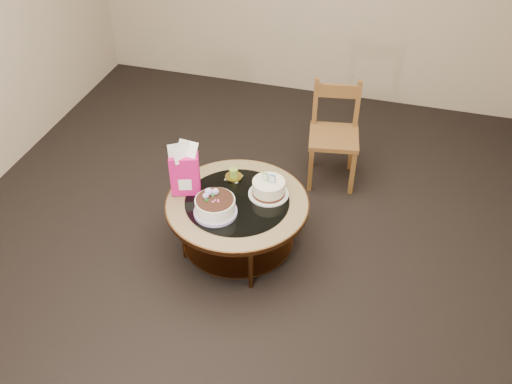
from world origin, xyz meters
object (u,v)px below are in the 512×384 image
(coffee_table, at_px, (237,209))
(cream_cake, at_px, (269,188))
(decorated_cake, at_px, (215,207))
(gift_bag, at_px, (184,169))
(dining_chair, at_px, (334,134))

(coffee_table, height_order, cream_cake, cream_cake)
(decorated_cake, xyz_separation_m, cream_cake, (0.30, 0.29, 0.00))
(decorated_cake, distance_m, cream_cake, 0.42)
(decorated_cake, relative_size, gift_bag, 0.74)
(cream_cake, distance_m, gift_bag, 0.61)
(gift_bag, bearing_deg, cream_cake, -6.00)
(coffee_table, relative_size, decorated_cake, 3.42)
(cream_cake, relative_size, gift_bag, 0.72)
(decorated_cake, xyz_separation_m, gift_bag, (-0.28, 0.17, 0.14))
(coffee_table, xyz_separation_m, decorated_cake, (-0.10, -0.17, 0.14))
(cream_cake, xyz_separation_m, dining_chair, (0.31, 0.93, -0.07))
(decorated_cake, bearing_deg, coffee_table, 58.21)
(decorated_cake, bearing_deg, gift_bag, 148.60)
(gift_bag, bearing_deg, dining_chair, 31.81)
(cream_cake, bearing_deg, coffee_table, -139.91)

